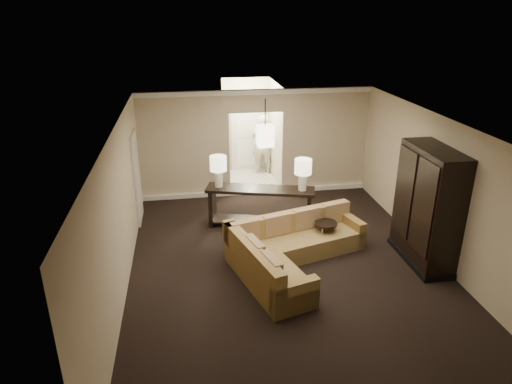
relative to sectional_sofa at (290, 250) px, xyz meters
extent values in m
plane|color=black|center=(-0.06, -0.21, -0.34)|extent=(8.00, 8.00, 0.00)
cube|color=beige|center=(-0.06, 3.79, 1.06)|extent=(6.00, 0.04, 2.80)
cube|color=beige|center=(-0.06, -4.21, 1.06)|extent=(6.00, 0.04, 2.80)
cube|color=beige|center=(-3.06, -0.21, 1.06)|extent=(0.04, 8.00, 2.80)
cube|color=beige|center=(2.94, -0.21, 1.06)|extent=(0.04, 8.00, 2.80)
cube|color=white|center=(-0.06, -0.21, 2.46)|extent=(6.00, 8.00, 0.02)
cube|color=white|center=(-0.06, 3.74, 2.39)|extent=(6.00, 0.10, 0.12)
cube|color=white|center=(-0.06, 3.74, -0.28)|extent=(6.00, 0.10, 0.12)
cube|color=white|center=(-3.03, 2.59, 0.71)|extent=(0.05, 0.90, 2.10)
cube|color=white|center=(-0.06, 4.79, -0.34)|extent=(1.40, 2.00, 0.01)
cube|color=beige|center=(-0.76, 4.79, 1.06)|extent=(0.04, 2.00, 2.80)
cube|color=beige|center=(0.64, 4.79, 1.06)|extent=(0.04, 2.00, 2.80)
cube|color=beige|center=(-0.06, 5.79, 1.06)|extent=(1.40, 0.04, 2.80)
cube|color=white|center=(-0.06, 5.76, 0.71)|extent=(0.90, 0.05, 2.10)
cube|color=brown|center=(0.24, 0.39, -0.14)|extent=(2.94, 1.60, 0.39)
cube|color=brown|center=(-0.41, -0.92, -0.14)|extent=(1.18, 1.50, 0.39)
cube|color=brown|center=(0.15, 0.68, 0.27)|extent=(2.77, 1.00, 0.43)
cube|color=brown|center=(-0.83, -0.56, 0.27)|extent=(0.85, 2.23, 0.43)
cube|color=brown|center=(1.50, 0.75, -0.05)|extent=(0.42, 0.86, 0.58)
cube|color=brown|center=(-0.25, -1.47, -0.05)|extent=(0.86, 0.42, 0.58)
cube|color=#926C4E|center=(-0.83, 0.35, 0.29)|extent=(0.60, 0.31, 0.43)
cube|color=#926C4E|center=(-0.15, 0.55, 0.29)|extent=(0.60, 0.31, 0.43)
cube|color=#926C4E|center=(0.53, 0.74, 0.29)|extent=(0.60, 0.31, 0.43)
cube|color=#926C4E|center=(1.20, 0.94, 0.29)|extent=(0.60, 0.31, 0.43)
cube|color=#926C4E|center=(-0.75, -0.44, 0.29)|extent=(0.30, 0.58, 0.43)
cube|color=#926C4E|center=(-0.57, -1.07, 0.29)|extent=(0.30, 0.58, 0.43)
cube|color=silver|center=(-0.62, 0.64, -0.17)|extent=(1.06, 1.06, 0.32)
cube|color=silver|center=(-0.62, 0.64, 0.02)|extent=(1.17, 1.17, 0.06)
cube|color=black|center=(-0.68, 0.60, 0.05)|extent=(0.09, 0.16, 0.02)
cube|color=#BFB0A7|center=(-0.45, 0.74, 0.05)|extent=(0.28, 0.33, 0.01)
cube|color=black|center=(-0.29, 1.79, 0.57)|extent=(2.48, 1.18, 0.07)
cube|color=black|center=(-1.35, 2.08, 0.10)|extent=(0.22, 0.50, 0.88)
cube|color=black|center=(0.78, 1.49, 0.10)|extent=(0.22, 0.50, 0.88)
cube|color=black|center=(-0.29, 1.79, -0.20)|extent=(2.36, 1.10, 0.04)
cube|color=black|center=(2.64, -0.21, 0.82)|extent=(0.64, 1.55, 2.32)
cube|color=black|center=(2.31, -0.60, 0.99)|extent=(0.03, 0.69, 1.77)
cube|color=black|center=(2.31, 0.18, 0.99)|extent=(0.03, 0.69, 1.77)
cube|color=black|center=(2.64, -0.21, -0.28)|extent=(0.69, 1.61, 0.11)
cylinder|color=black|center=(0.89, 0.57, 0.23)|extent=(0.47, 0.47, 0.04)
torus|color=silver|center=(0.89, 0.57, -0.23)|extent=(0.39, 0.39, 0.03)
cylinder|color=silver|center=(1.06, 0.54, -0.06)|extent=(0.03, 0.03, 0.55)
cylinder|color=silver|center=(0.82, 0.74, -0.06)|extent=(0.03, 0.03, 0.55)
cylinder|color=silver|center=(0.77, 0.43, -0.06)|extent=(0.03, 0.03, 0.55)
cylinder|color=white|center=(-1.19, 2.04, 0.79)|extent=(0.18, 0.18, 0.39)
cylinder|color=#FFF0BF|center=(-1.19, 2.04, 1.15)|extent=(0.37, 0.37, 0.33)
cylinder|color=white|center=(0.62, 1.54, 0.79)|extent=(0.18, 0.18, 0.39)
cylinder|color=#FFF0BF|center=(0.62, 1.54, 1.15)|extent=(0.37, 0.37, 0.33)
cylinder|color=black|center=(-0.06, 2.49, 2.16)|extent=(0.02, 0.02, 0.60)
cube|color=#FFEBC6|center=(-0.06, 2.49, 1.61)|extent=(0.38, 0.38, 0.48)
imported|color=beige|center=(0.39, 5.39, 0.65)|extent=(0.80, 0.62, 1.98)
camera|label=1|loc=(-1.86, -7.54, 4.38)|focal=32.00mm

